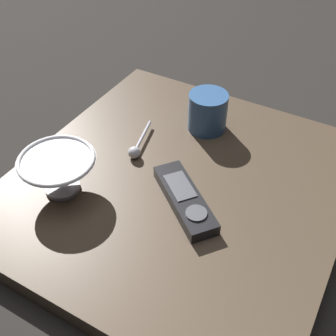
% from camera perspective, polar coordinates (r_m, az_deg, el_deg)
% --- Properties ---
extents(ground_plane, '(6.00, 6.00, 0.00)m').
position_cam_1_polar(ground_plane, '(0.82, 1.53, -3.73)').
color(ground_plane, black).
extents(table, '(0.62, 0.59, 0.04)m').
position_cam_1_polar(table, '(0.81, 1.56, -2.72)').
color(table, '#4C3D2D').
rests_on(table, ground).
extents(cereal_bowl, '(0.14, 0.14, 0.07)m').
position_cam_1_polar(cereal_bowl, '(0.77, -14.41, -0.53)').
color(cereal_bowl, silver).
rests_on(cereal_bowl, table).
extents(coffee_mug, '(0.08, 0.08, 0.08)m').
position_cam_1_polar(coffee_mug, '(0.90, 5.33, 7.51)').
color(coffee_mug, '#33598C').
rests_on(coffee_mug, table).
extents(teaspoon, '(0.12, 0.04, 0.02)m').
position_cam_1_polar(teaspoon, '(0.84, -4.32, 2.55)').
color(teaspoon, silver).
rests_on(teaspoon, table).
extents(tv_remote_near, '(0.15, 0.17, 0.03)m').
position_cam_1_polar(tv_remote_near, '(0.74, 2.26, -4.16)').
color(tv_remote_near, black).
rests_on(tv_remote_near, table).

